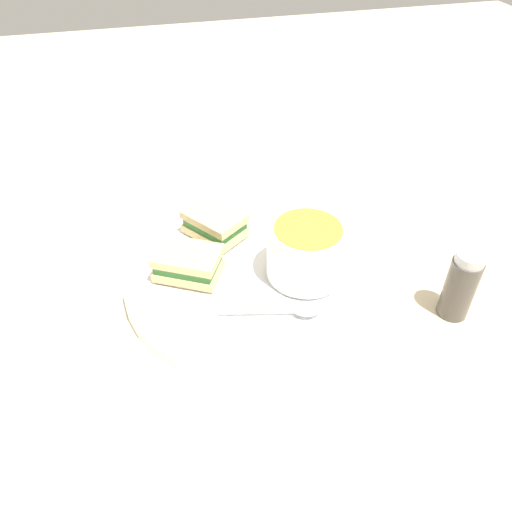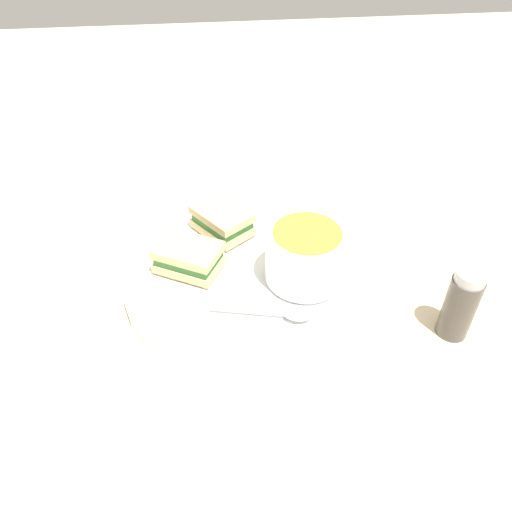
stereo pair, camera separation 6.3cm
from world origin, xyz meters
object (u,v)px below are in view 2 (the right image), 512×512
Objects in this scene: sandwich_half_near at (222,220)px; sandwich_half_far at (189,257)px; soup_bowl at (306,255)px; spoon at (289,313)px; salt_shaker at (461,304)px.

sandwich_half_near is 0.09m from sandwich_half_far.
spoon is at bearing 64.73° from soup_bowl.
salt_shaker is at bearing 141.66° from sandwich_half_near.
sandwich_half_far is at bearing 57.01° from sandwich_half_near.
sandwich_half_near is (0.10, -0.11, -0.02)m from soup_bowl.
sandwich_half_near is at bearing -122.99° from sandwich_half_far.
spoon is 0.15m from sandwich_half_far.
sandwich_half_near reaches higher than spoon.
sandwich_half_near is 1.01× the size of sandwich_half_far.
sandwich_half_near and sandwich_half_far have the same top height.
sandwich_half_far is at bearing 152.14° from spoon.
sandwich_half_far is 0.33m from salt_shaker.
sandwich_half_far is (0.11, -0.10, 0.01)m from spoon.
salt_shaker is at bearing 4.72° from spoon.
sandwich_half_near is 0.33m from salt_shaker.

